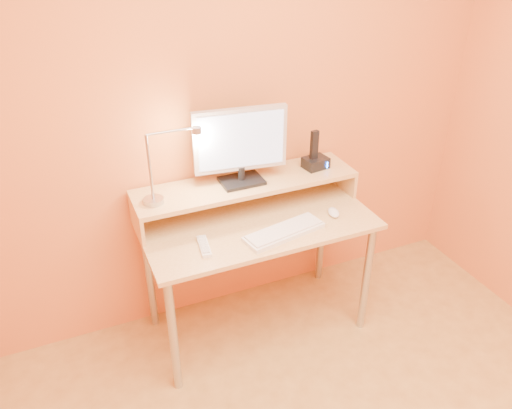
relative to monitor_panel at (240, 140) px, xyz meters
name	(u,v)px	position (x,y,z in m)	size (l,w,h in m)	color
wall_back	(233,104)	(0.03, 0.16, 0.13)	(3.00, 0.04, 2.50)	#CC7540
desk_leg_fl	(173,336)	(-0.52, -0.41, -0.77)	(0.04, 0.04, 0.69)	#ADADB2
desk_leg_fr	(366,279)	(0.58, -0.41, -0.77)	(0.04, 0.04, 0.69)	#ADADB2
desk_leg_bl	(149,276)	(-0.52, 0.09, -0.77)	(0.04, 0.04, 0.69)	#ADADB2
desk_leg_br	(321,233)	(0.58, 0.09, -0.77)	(0.04, 0.04, 0.69)	#ADADB2
desk_lower	(258,223)	(0.03, -0.16, -0.41)	(1.20, 0.60, 0.03)	#E4BA83
shelf_riser_left	(136,220)	(-0.56, -0.01, -0.33)	(0.02, 0.30, 0.14)	#E4BA83
shelf_riser_right	(341,177)	(0.62, -0.01, -0.33)	(0.02, 0.30, 0.14)	#E4BA83
desk_shelf	(246,183)	(0.03, -0.01, -0.25)	(1.20, 0.30, 0.03)	#E4BA83
monitor_foot	(242,181)	(0.00, -0.01, -0.23)	(0.22, 0.16, 0.02)	black
monitor_neck	(241,173)	(0.00, -0.01, -0.19)	(0.04, 0.04, 0.07)	black
monitor_panel	(240,140)	(0.00, 0.00, 0.00)	(0.48, 0.04, 0.33)	silver
monitor_back	(238,138)	(0.00, 0.02, 0.00)	(0.43, 0.01, 0.28)	black
monitor_screen	(241,141)	(0.00, -0.02, 0.00)	(0.44, 0.00, 0.29)	#A7BBE5
lamp_base	(154,201)	(-0.47, -0.04, -0.23)	(0.10, 0.10, 0.03)	#ADADB2
lamp_post	(150,168)	(-0.47, -0.04, -0.05)	(0.01, 0.01, 0.33)	#ADADB2
lamp_arm	(172,131)	(-0.35, -0.04, 0.12)	(0.01, 0.01, 0.24)	#ADADB2
lamp_head	(197,130)	(-0.23, -0.04, 0.10)	(0.04, 0.04, 0.03)	#ADADB2
lamp_bulb	(197,133)	(-0.23, -0.04, 0.09)	(0.03, 0.03, 0.00)	#FFEAC6
phone_dock	(316,163)	(0.44, -0.01, -0.21)	(0.13, 0.10, 0.06)	black
phone_handset	(314,145)	(0.43, -0.01, -0.10)	(0.04, 0.03, 0.16)	black
phone_led	(327,165)	(0.49, -0.06, -0.21)	(0.01, 0.00, 0.04)	#308FFF
keyboard	(284,232)	(0.10, -0.32, -0.39)	(0.42, 0.13, 0.02)	white
mouse	(334,212)	(0.42, -0.27, -0.38)	(0.06, 0.10, 0.03)	white
remote_control	(204,246)	(-0.30, -0.28, -0.39)	(0.05, 0.17, 0.02)	white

